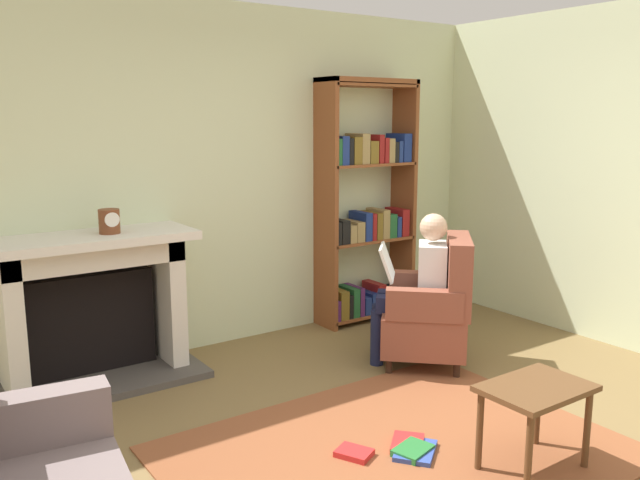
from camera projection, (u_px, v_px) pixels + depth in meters
ground at (437, 478)px, 3.37m from camera, size 14.00×14.00×0.00m
back_wall at (212, 178)px, 5.18m from camera, size 5.60×0.10×2.70m
side_wall_right at (561, 173)px, 5.62m from camera, size 0.10×5.20×2.70m
area_rug at (398, 453)px, 3.62m from camera, size 2.40×1.80×0.01m
fireplace at (93, 303)px, 4.53m from camera, size 1.39×0.64×1.05m
mantel_clock at (109, 221)px, 4.41m from camera, size 0.14×0.14×0.16m
bookshelf at (366, 209)px, 5.85m from camera, size 0.93×0.32×2.15m
armchair_reading at (433, 309)px, 4.86m from camera, size 0.89×0.89×0.97m
seated_reader at (418, 283)px, 4.84m from camera, size 0.58×0.58×1.14m
side_table at (536, 399)px, 3.38m from camera, size 0.56×0.39×0.47m
scattered_books at (402, 449)px, 3.61m from camera, size 0.57×0.44×0.04m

